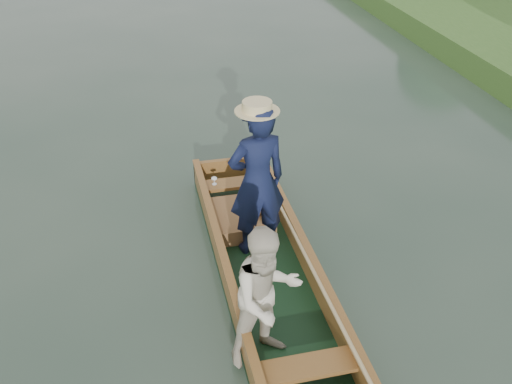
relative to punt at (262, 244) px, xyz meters
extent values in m
plane|color=#283D30|center=(0.09, 0.07, -0.66)|extent=(120.00, 120.00, 0.00)
cube|color=black|center=(0.09, 0.07, -0.62)|extent=(1.10, 5.00, 0.08)
cube|color=#8F5E2C|center=(-0.42, 0.07, -0.42)|extent=(0.08, 5.00, 0.32)
cube|color=#8F5E2C|center=(0.60, 0.07, -0.42)|extent=(0.08, 5.00, 0.32)
cube|color=#8F5E2C|center=(0.09, 2.53, -0.42)|extent=(1.10, 0.08, 0.32)
cube|color=#8F5E2C|center=(-0.42, 0.07, -0.24)|extent=(0.10, 5.00, 0.04)
cube|color=#8F5E2C|center=(0.60, 0.07, -0.24)|extent=(0.10, 5.00, 0.04)
cube|color=#8F5E2C|center=(0.09, 1.97, -0.36)|extent=(0.94, 0.30, 0.05)
cube|color=#8F5E2C|center=(0.09, -1.53, -0.36)|extent=(0.94, 0.30, 0.05)
imported|color=#101634|center=(0.10, 0.68, 0.43)|extent=(0.80, 0.59, 2.02)
cylinder|color=beige|center=(0.10, 0.68, 1.40)|extent=(0.52, 0.52, 0.12)
imported|color=beige|center=(-0.21, -1.09, 0.21)|extent=(0.90, 0.78, 1.58)
cube|color=#965030|center=(-0.03, 1.22, -0.47)|extent=(0.85, 0.90, 0.22)
sphere|color=tan|center=(0.25, 1.12, -0.25)|extent=(0.20, 0.20, 0.20)
sphere|color=tan|center=(0.25, 1.11, -0.10)|extent=(0.15, 0.15, 0.15)
sphere|color=tan|center=(0.20, 1.11, -0.03)|extent=(0.06, 0.06, 0.06)
sphere|color=tan|center=(0.31, 1.11, -0.03)|extent=(0.06, 0.06, 0.06)
sphere|color=tan|center=(0.25, 1.05, -0.11)|extent=(0.06, 0.06, 0.06)
sphere|color=tan|center=(0.16, 1.10, -0.22)|extent=(0.07, 0.07, 0.07)
sphere|color=tan|center=(0.34, 1.10, -0.22)|extent=(0.07, 0.07, 0.07)
sphere|color=tan|center=(0.20, 1.09, -0.33)|extent=(0.08, 0.08, 0.08)
sphere|color=tan|center=(0.30, 1.09, -0.33)|extent=(0.08, 0.08, 0.08)
cylinder|color=silver|center=(-0.24, 1.97, -0.33)|extent=(0.07, 0.07, 0.01)
cylinder|color=silver|center=(-0.24, 1.97, -0.29)|extent=(0.01, 0.01, 0.08)
ellipsoid|color=silver|center=(-0.24, 1.97, -0.23)|extent=(0.09, 0.09, 0.05)
cylinder|color=tan|center=(0.52, -0.29, -0.20)|extent=(0.04, 4.06, 0.19)
camera|label=1|loc=(-1.24, -5.08, 4.04)|focal=40.00mm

